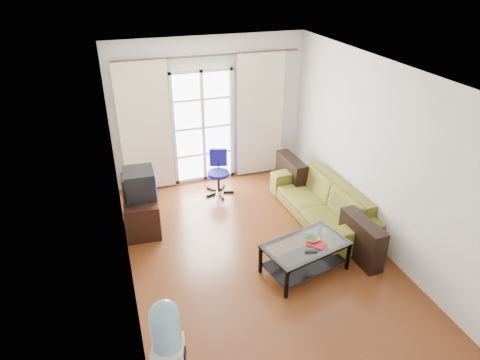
% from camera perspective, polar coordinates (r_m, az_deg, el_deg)
% --- Properties ---
extents(floor, '(5.20, 5.20, 0.00)m').
position_cam_1_polar(floor, '(6.41, 2.29, -9.78)').
color(floor, brown).
rests_on(floor, ground).
extents(ceiling, '(5.20, 5.20, 0.00)m').
position_cam_1_polar(ceiling, '(5.21, 2.87, 14.39)').
color(ceiling, white).
rests_on(ceiling, wall_back).
extents(wall_back, '(3.60, 0.02, 2.70)m').
position_cam_1_polar(wall_back, '(7.98, -4.06, 9.11)').
color(wall_back, silver).
rests_on(wall_back, floor).
extents(wall_front, '(3.60, 0.02, 2.70)m').
position_cam_1_polar(wall_front, '(3.80, 16.92, -16.13)').
color(wall_front, silver).
rests_on(wall_front, floor).
extents(wall_left, '(0.02, 5.20, 2.70)m').
position_cam_1_polar(wall_left, '(5.38, -15.72, -1.70)').
color(wall_left, silver).
rests_on(wall_left, floor).
extents(wall_right, '(0.02, 5.20, 2.70)m').
position_cam_1_polar(wall_right, '(6.49, 17.64, 3.24)').
color(wall_right, silver).
rests_on(wall_right, floor).
extents(french_door, '(1.16, 0.06, 2.15)m').
position_cam_1_polar(french_door, '(7.99, -4.95, 7.00)').
color(french_door, white).
rests_on(french_door, wall_back).
extents(curtain_rod, '(3.30, 0.04, 0.04)m').
position_cam_1_polar(curtain_rod, '(7.61, -4.14, 16.24)').
color(curtain_rod, '#4C3F2D').
rests_on(curtain_rod, wall_back).
extents(curtain_left, '(0.90, 0.07, 2.35)m').
position_cam_1_polar(curtain_left, '(7.73, -12.49, 6.70)').
color(curtain_left, beige).
rests_on(curtain_left, curtain_rod).
extents(curtain_right, '(0.90, 0.07, 2.35)m').
position_cam_1_polar(curtain_right, '(8.19, 2.70, 8.54)').
color(curtain_right, beige).
rests_on(curtain_right, curtain_rod).
extents(radiator, '(0.64, 0.12, 0.64)m').
position_cam_1_polar(radiator, '(8.49, 1.58, 2.94)').
color(radiator, '#99999C').
rests_on(radiator, floor).
extents(sofa, '(2.27, 1.06, 0.64)m').
position_cam_1_polar(sofa, '(7.13, 10.82, -2.89)').
color(sofa, brown).
rests_on(sofa, floor).
extents(coffee_table, '(1.25, 0.89, 0.46)m').
position_cam_1_polar(coffee_table, '(5.99, 8.65, -9.69)').
color(coffee_table, silver).
rests_on(coffee_table, floor).
extents(bowl, '(0.32, 0.32, 0.05)m').
position_cam_1_polar(bowl, '(5.95, 9.61, -7.79)').
color(bowl, green).
rests_on(bowl, coffee_table).
extents(book, '(0.41, 0.41, 0.02)m').
position_cam_1_polar(book, '(5.82, 9.86, -8.89)').
color(book, maroon).
rests_on(book, coffee_table).
extents(remote, '(0.17, 0.09, 0.02)m').
position_cam_1_polar(remote, '(5.75, 9.47, -9.41)').
color(remote, black).
rests_on(remote, coffee_table).
extents(tv_stand, '(0.58, 0.82, 0.57)m').
position_cam_1_polar(tv_stand, '(6.93, -12.91, -4.45)').
color(tv_stand, black).
rests_on(tv_stand, floor).
extents(crt_tv, '(0.51, 0.50, 0.45)m').
position_cam_1_polar(crt_tv, '(6.73, -13.41, -0.50)').
color(crt_tv, black).
rests_on(crt_tv, tv_stand).
extents(task_chair, '(0.69, 0.69, 0.81)m').
position_cam_1_polar(task_chair, '(7.83, -2.87, -0.11)').
color(task_chair, black).
rests_on(task_chair, floor).
extents(water_cooler, '(0.34, 0.34, 1.35)m').
position_cam_1_polar(water_cooler, '(4.22, -9.45, -22.22)').
color(water_cooler, white).
rests_on(water_cooler, floor).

